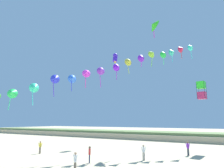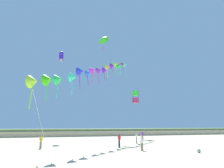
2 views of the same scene
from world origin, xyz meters
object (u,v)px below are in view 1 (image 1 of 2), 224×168
at_px(person_far_left, 40,146).
at_px(large_kite_low_lead, 115,58).
at_px(person_near_left, 75,161).
at_px(large_kite_mid_trail, 201,90).
at_px(person_near_right, 144,151).
at_px(person_mid_center, 90,153).
at_px(large_kite_high_solo, 154,25).
at_px(person_far_right, 188,147).

height_order(person_far_left, large_kite_low_lead, large_kite_low_lead).
bearing_deg(person_near_left, person_far_left, 153.88).
relative_size(person_far_left, large_kite_mid_trail, 0.58).
bearing_deg(person_near_left, person_near_right, 70.34).
distance_m(person_near_right, person_mid_center, 5.96).
relative_size(person_far_left, large_kite_high_solo, 0.42).
bearing_deg(person_far_right, large_kite_mid_trail, 77.07).
xyz_separation_m(person_near_left, person_mid_center, (-1.35, 3.73, -0.01)).
bearing_deg(large_kite_mid_trail, person_near_right, -113.10).
distance_m(person_near_left, person_far_left, 11.92).
bearing_deg(large_kite_mid_trail, person_far_left, -142.12).
bearing_deg(person_near_left, person_mid_center, 109.95).
xyz_separation_m(person_near_right, person_far_right, (3.60, 5.63, 0.03)).
relative_size(person_far_right, large_kite_high_solo, 0.45).
bearing_deg(large_kite_high_solo, large_kite_low_lead, 173.30).
bearing_deg(person_mid_center, large_kite_low_lead, 111.95).
xyz_separation_m(large_kite_low_lead, large_kite_mid_trail, (16.26, -1.58, -8.32)).
bearing_deg(person_near_right, person_far_left, -168.70).
relative_size(person_near_right, large_kite_high_solo, 0.44).
xyz_separation_m(person_near_left, large_kite_low_lead, (-8.42, 21.25, 16.24)).
height_order(person_near_left, person_mid_center, person_near_left).
xyz_separation_m(person_far_left, person_far_right, (17.15, 8.34, 0.07)).
bearing_deg(person_mid_center, person_far_right, 51.64).
bearing_deg(large_kite_high_solo, person_far_right, -48.07).
bearing_deg(large_kite_low_lead, person_near_right, -49.74).
bearing_deg(large_kite_high_solo, person_mid_center, -96.42).
relative_size(person_far_right, large_kite_mid_trail, 0.63).
bearing_deg(person_mid_center, person_near_right, 45.19).
bearing_deg(person_near_right, person_near_left, -109.66).
bearing_deg(person_near_left, large_kite_low_lead, 111.61).
height_order(person_far_right, large_kite_high_solo, large_kite_high_solo).
xyz_separation_m(large_kite_mid_trail, large_kite_high_solo, (-7.34, 0.53, 13.00)).
distance_m(large_kite_mid_trail, large_kite_high_solo, 14.94).
distance_m(person_far_right, large_kite_mid_trail, 10.07).
bearing_deg(person_far_left, large_kite_low_lead, 81.86).
height_order(person_far_right, large_kite_mid_trail, large_kite_mid_trail).
xyz_separation_m(person_far_right, large_kite_low_lead, (-14.86, 7.67, 16.21)).
distance_m(person_far_left, large_kite_high_solo, 28.08).
relative_size(person_near_left, person_mid_center, 1.01).
distance_m(large_kite_low_lead, large_kite_mid_trail, 18.33).
height_order(person_near_right, person_far_right, person_far_right).
bearing_deg(person_far_left, person_mid_center, -9.22).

